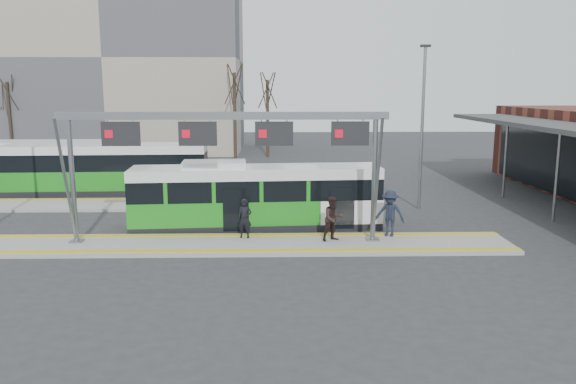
# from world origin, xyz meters

# --- Properties ---
(ground) EXTENTS (120.00, 120.00, 0.00)m
(ground) POSITION_xyz_m (0.00, 0.00, 0.00)
(ground) COLOR #2D2D30
(ground) RESTS_ON ground
(platform_main) EXTENTS (22.00, 3.00, 0.15)m
(platform_main) POSITION_xyz_m (0.00, 0.00, 0.07)
(platform_main) COLOR gray
(platform_main) RESTS_ON ground
(platform_second) EXTENTS (20.00, 3.00, 0.15)m
(platform_second) POSITION_xyz_m (-4.00, 8.00, 0.07)
(platform_second) COLOR gray
(platform_second) RESTS_ON ground
(tactile_main) EXTENTS (22.00, 2.65, 0.02)m
(tactile_main) POSITION_xyz_m (0.00, 0.00, 0.16)
(tactile_main) COLOR gold
(tactile_main) RESTS_ON platform_main
(tactile_second) EXTENTS (20.00, 0.35, 0.02)m
(tactile_second) POSITION_xyz_m (-4.00, 9.15, 0.16)
(tactile_second) COLOR gold
(tactile_second) RESTS_ON platform_second
(gantry) EXTENTS (13.00, 1.68, 5.20)m
(gantry) POSITION_xyz_m (-0.35, 0.25, 4.30)
(gantry) COLOR slate
(gantry) RESTS_ON platform_main
(apartment_block) EXTENTS (24.50, 12.50, 18.40)m
(apartment_block) POSITION_xyz_m (-14.00, 36.00, 9.21)
(apartment_block) COLOR gray
(apartment_block) RESTS_ON ground
(hero_bus) EXTENTS (11.28, 3.13, 3.06)m
(hero_bus) POSITION_xyz_m (0.64, 3.14, 1.40)
(hero_bus) COLOR black
(hero_bus) RESTS_ON ground
(bg_bus_green) EXTENTS (11.95, 2.96, 2.97)m
(bg_bus_green) POSITION_xyz_m (-8.59, 11.80, 1.47)
(bg_bus_green) COLOR black
(bg_bus_green) RESTS_ON ground
(bg_bus_blue) EXTENTS (11.31, 2.66, 2.94)m
(bg_bus_blue) POSITION_xyz_m (-13.79, 14.31, 1.45)
(bg_bus_blue) COLOR black
(bg_bus_blue) RESTS_ON ground
(passenger_a) EXTENTS (0.66, 0.49, 1.63)m
(passenger_a) POSITION_xyz_m (0.27, 0.78, 0.97)
(passenger_a) COLOR black
(passenger_a) RESTS_ON platform_main
(passenger_b) EXTENTS (1.11, 1.02, 1.83)m
(passenger_b) POSITION_xyz_m (3.87, 0.27, 1.07)
(passenger_b) COLOR black
(passenger_b) RESTS_ON platform_main
(passenger_c) EXTENTS (1.44, 1.20, 1.93)m
(passenger_c) POSITION_xyz_m (6.32, 0.95, 1.12)
(passenger_c) COLOR #1A1F2F
(passenger_c) RESTS_ON platform_main
(tree_left) EXTENTS (1.40, 1.40, 8.63)m
(tree_left) POSITION_xyz_m (-2.04, 28.42, 6.54)
(tree_left) COLOR #382B21
(tree_left) RESTS_ON ground
(tree_mid) EXTENTS (1.40, 1.40, 7.96)m
(tree_mid) POSITION_xyz_m (0.84, 29.76, 6.03)
(tree_mid) COLOR #382B21
(tree_mid) RESTS_ON ground
(tree_far) EXTENTS (1.40, 1.40, 7.72)m
(tree_far) POSITION_xyz_m (-22.52, 29.87, 5.86)
(tree_far) COLOR #382B21
(tree_far) RESTS_ON ground
(lamp_east) EXTENTS (0.50, 0.25, 8.41)m
(lamp_east) POSITION_xyz_m (9.10, 7.00, 4.45)
(lamp_east) COLOR slate
(lamp_east) RESTS_ON ground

